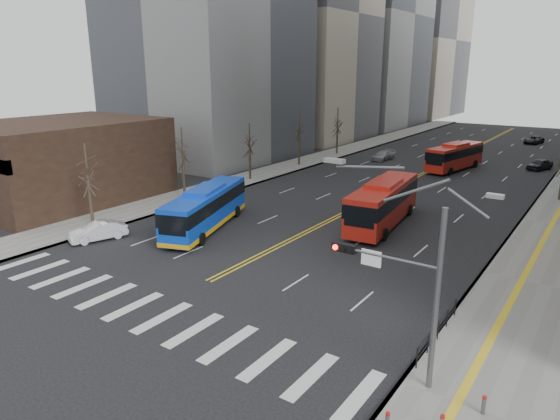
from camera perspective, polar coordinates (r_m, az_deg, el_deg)
name	(u,v)px	position (r m, az deg, el deg)	size (l,w,h in m)	color
ground	(147,312)	(29.28, -14.91, -11.18)	(220.00, 220.00, 0.00)	black
sidewalk_left	(311,160)	(72.87, 3.53, 5.69)	(5.00, 130.00, 0.15)	gray
crosswalk	(147,312)	(29.28, -14.91, -11.17)	(26.70, 4.00, 0.01)	silver
centerline	(446,162)	(75.49, 18.40, 5.21)	(0.55, 100.00, 0.01)	gold
storefront	(62,161)	(55.12, -23.69, 5.16)	(14.00, 18.00, 8.00)	black
signal_mast	(403,276)	(21.31, 13.93, -7.30)	(5.37, 0.37, 9.39)	slate
pedestrian_railing	(438,327)	(26.35, 17.64, -12.61)	(0.06, 6.06, 1.02)	black
bollards	(438,416)	(21.02, 17.65, -21.57)	(2.87, 3.17, 0.78)	slate
street_trees	(334,141)	(58.58, 6.17, 7.85)	(35.20, 47.20, 7.60)	#33291F
blue_bus	(206,207)	(42.01, -8.46, 0.31)	(6.47, 12.40, 3.55)	blue
red_bus_near	(383,201)	(43.46, 11.72, 1.05)	(4.16, 12.46, 3.85)	red
red_bus_far	(455,155)	(69.83, 19.38, 5.95)	(4.54, 11.51, 3.56)	red
car_white	(98,231)	(41.68, -20.09, -2.29)	(1.53, 4.38, 1.44)	silver
car_dark_mid	(540,164)	(74.56, 27.57, 4.64)	(1.71, 4.25, 1.45)	black
car_silver	(383,155)	(74.91, 11.71, 6.13)	(1.88, 4.62, 1.34)	#98999E
car_dark_far	(534,140)	(100.01, 27.02, 7.16)	(2.24, 4.86, 1.35)	black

